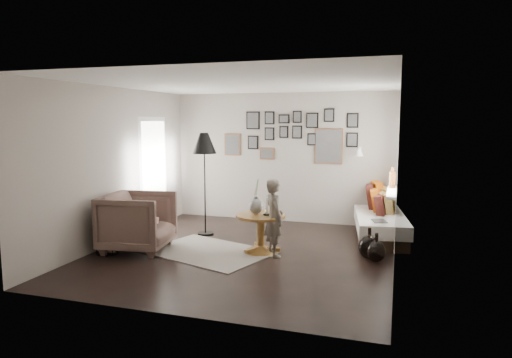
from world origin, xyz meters
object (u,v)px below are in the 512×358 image
(magazine_basket, at_px, (108,240))
(child, at_px, (274,218))
(vase, at_px, (256,203))
(armchair, at_px, (138,222))
(pedestal_table, at_px, (261,235))
(floor_lamp, at_px, (204,147))
(demijohn_large, at_px, (369,247))
(demijohn_small, at_px, (376,251))
(daybed, at_px, (380,221))

(magazine_basket, relative_size, child, 0.35)
(vase, distance_m, armchair, 1.90)
(pedestal_table, height_order, floor_lamp, floor_lamp)
(armchair, distance_m, demijohn_large, 3.59)
(magazine_basket, bearing_deg, pedestal_table, 18.67)
(pedestal_table, xyz_separation_m, demijohn_large, (1.64, 0.15, -0.10))
(armchair, height_order, demijohn_small, armchair)
(floor_lamp, xyz_separation_m, demijohn_small, (3.03, -0.75, -1.42))
(vase, distance_m, demijohn_small, 1.93)
(armchair, height_order, child, child)
(vase, relative_size, child, 0.46)
(daybed, xyz_separation_m, magazine_basket, (-4.00, -2.27, -0.09))
(pedestal_table, bearing_deg, daybed, 40.70)
(pedestal_table, height_order, child, child)
(floor_lamp, distance_m, magazine_basket, 2.28)
(vase, height_order, demijohn_small, vase)
(magazine_basket, distance_m, demijohn_large, 4.00)
(vase, height_order, demijohn_large, vase)
(daybed, height_order, floor_lamp, floor_lamp)
(demijohn_large, bearing_deg, pedestal_table, -174.63)
(armchair, relative_size, child, 0.85)
(vase, relative_size, armchair, 0.54)
(vase, xyz_separation_m, floor_lamp, (-1.20, 0.76, 0.81))
(pedestal_table, xyz_separation_m, armchair, (-1.89, -0.46, 0.18))
(demijohn_small, bearing_deg, armchair, -172.20)
(floor_lamp, distance_m, demijohn_small, 3.43)
(pedestal_table, distance_m, child, 0.42)
(pedestal_table, bearing_deg, magazine_basket, -161.33)
(floor_lamp, height_order, demijohn_large, floor_lamp)
(daybed, relative_size, demijohn_small, 4.65)
(floor_lamp, distance_m, child, 2.04)
(pedestal_table, relative_size, child, 0.65)
(magazine_basket, xyz_separation_m, demijohn_large, (3.89, 0.91, -0.03))
(daybed, bearing_deg, armchair, -159.23)
(armchair, xyz_separation_m, demijohn_large, (3.53, 0.62, -0.28))
(demijohn_small, bearing_deg, daybed, 89.93)
(vase, height_order, magazine_basket, vase)
(floor_lamp, xyz_separation_m, child, (1.53, -0.91, -0.99))
(demijohn_large, distance_m, demijohn_small, 0.16)
(child, bearing_deg, vase, 30.45)
(child, bearing_deg, pedestal_table, 27.62)
(daybed, bearing_deg, child, -140.27)
(pedestal_table, distance_m, armchair, 1.95)
(daybed, distance_m, floor_lamp, 3.37)
(demijohn_small, bearing_deg, vase, -179.55)
(magazine_basket, bearing_deg, floor_lamp, 57.89)
(demijohn_large, xyz_separation_m, demijohn_small, (0.11, -0.12, -0.02))
(magazine_basket, bearing_deg, demijohn_small, 11.23)
(armchair, xyz_separation_m, demijohn_small, (3.64, 0.50, -0.30))
(vase, xyz_separation_m, child, (0.33, -0.15, -0.18))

